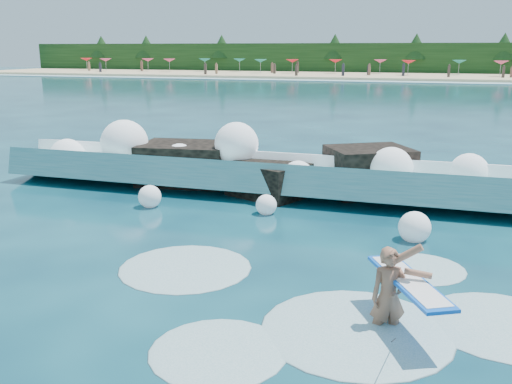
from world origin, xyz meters
The scene contains 11 objects.
ground centered at (0.00, 0.00, 0.00)m, with size 200.00×200.00×0.00m, color #062537.
beach centered at (0.00, 78.00, 0.20)m, with size 140.00×20.00×0.40m, color tan.
wet_band centered at (0.00, 67.00, 0.04)m, with size 140.00×5.00×0.08m, color silver.
treeline centered at (0.00, 88.00, 2.50)m, with size 140.00×4.00×5.00m, color black.
breaking_wave centered at (0.69, 6.66, 0.51)m, with size 16.96×2.69×1.46m.
rock_cluster centered at (0.13, 7.03, 0.50)m, with size 8.63×3.70×1.59m.
surfer_with_board centered at (4.62, -0.92, 0.57)m, with size 1.43×2.75×1.55m.
wave_spray centered at (0.25, 6.46, 0.99)m, with size 15.37×4.43×2.08m.
surf_foam centered at (3.71, -0.59, 0.00)m, with size 8.73×5.97×0.15m.
beach_umbrellas centered at (0.26, 79.64, 2.25)m, with size 111.73×6.87×0.50m.
beachgoers centered at (1.62, 74.34, 1.05)m, with size 109.10×13.84×1.93m.
Camera 1 is at (5.10, -9.09, 4.14)m, focal length 40.00 mm.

